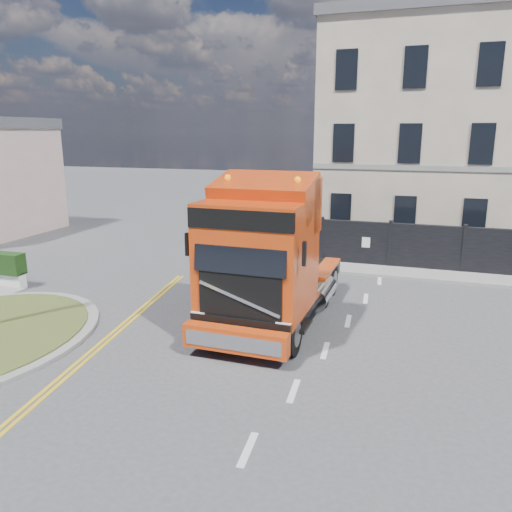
% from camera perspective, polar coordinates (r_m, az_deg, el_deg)
% --- Properties ---
extents(ground, '(120.00, 120.00, 0.00)m').
position_cam_1_polar(ground, '(15.11, -3.01, -8.68)').
color(ground, '#424244').
rests_on(ground, ground).
extents(hoarding_fence, '(18.80, 0.25, 2.00)m').
position_cam_1_polar(hoarding_fence, '(22.54, 21.48, 0.67)').
color(hoarding_fence, black).
rests_on(hoarding_fence, ground).
extents(georgian_building, '(12.30, 10.30, 12.80)m').
position_cam_1_polar(georgian_building, '(29.49, 20.54, 13.06)').
color(georgian_building, beige).
rests_on(georgian_building, ground).
extents(pavement_far, '(20.00, 1.60, 0.12)m').
position_cam_1_polar(pavement_far, '(21.87, 19.93, -2.13)').
color(pavement_far, gray).
rests_on(pavement_far, ground).
extents(truck, '(2.97, 7.62, 4.54)m').
position_cam_1_polar(truck, '(14.80, 1.18, -0.83)').
color(truck, black).
rests_on(truck, ground).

